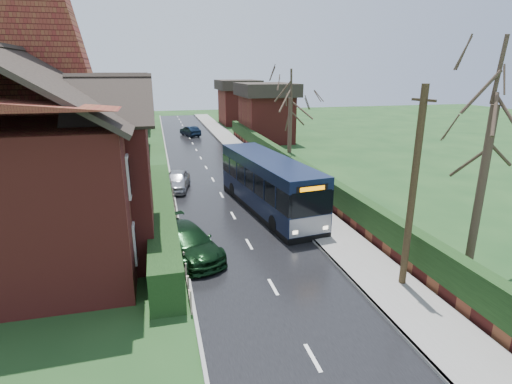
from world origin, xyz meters
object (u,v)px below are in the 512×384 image
object	(u,v)px
car_silver	(177,180)
car_green	(187,242)
bus	(268,185)
bus_stop_sign	(322,197)
brick_house	(47,151)
telegraph_pole	(413,191)

from	to	relation	value
car_silver	car_green	world-z (taller)	car_green
bus	car_silver	distance (m)	7.43
bus	bus_stop_sign	xyz separation A→B (m)	(1.79, -3.56, 0.20)
brick_house	telegraph_pole	bearing A→B (deg)	-30.03
car_green	bus_stop_sign	distance (m)	7.14
bus_stop_sign	brick_house	bearing A→B (deg)	-178.07
bus	car_silver	bearing A→B (deg)	124.64
brick_house	car_green	xyz separation A→B (m)	(5.83, -3.29, -3.70)
bus_stop_sign	telegraph_pole	bearing A→B (deg)	-72.46
telegraph_pole	car_green	bearing A→B (deg)	136.19
brick_house	bus_stop_sign	bearing A→B (deg)	-8.05
bus_stop_sign	car_silver	bearing A→B (deg)	136.75
car_green	telegraph_pole	size ratio (longest dim) A/B	0.63
brick_house	telegraph_pole	size ratio (longest dim) A/B	1.96
bus_stop_sign	telegraph_pole	xyz separation A→B (m)	(0.80, -6.02, 2.03)
car_silver	bus	bearing A→B (deg)	-36.55
car_silver	bus_stop_sign	xyz separation A→B (m)	(6.74, -9.03, 1.07)
car_green	bus_stop_sign	bearing A→B (deg)	-7.75
bus_stop_sign	bus	bearing A→B (deg)	126.75
car_green	bus_stop_sign	world-z (taller)	bus_stop_sign
brick_house	bus_stop_sign	xyz separation A→B (m)	(12.73, -1.80, -2.64)
car_silver	bus_stop_sign	size ratio (longest dim) A/B	1.48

